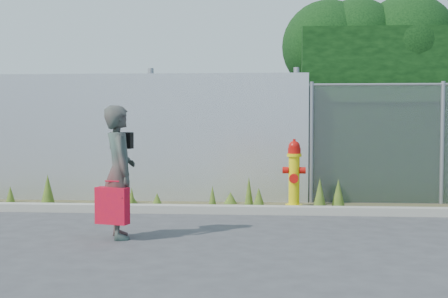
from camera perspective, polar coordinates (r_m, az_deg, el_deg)
ground at (r=7.69m, az=1.44°, el=-8.02°), size 80.00×80.00×0.00m
curb at (r=9.46m, az=2.01°, el=-5.58°), size 16.00×0.22×0.12m
weed_strip at (r=10.07m, az=6.00°, el=-4.72°), size 16.00×1.29×0.54m
corrugated_fence at (r=11.16m, az=-14.60°, el=1.02°), size 8.50×0.21×2.30m
fire_hydrant at (r=10.06m, az=6.43°, el=-2.33°), size 0.37×0.33×1.11m
woman at (r=7.61m, az=-9.56°, el=-2.09°), size 0.57×0.68×1.60m
red_tote_bag at (r=7.52m, az=-10.18°, el=-5.11°), size 0.39×0.15×0.52m
black_shoulder_bag at (r=7.75m, az=-9.33°, el=0.78°), size 0.27×0.11×0.20m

